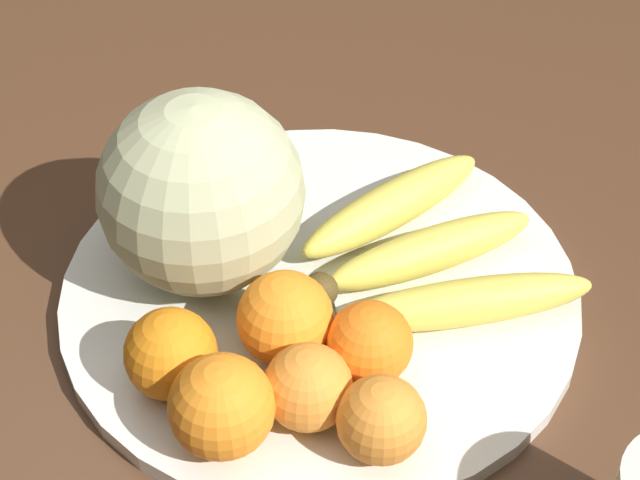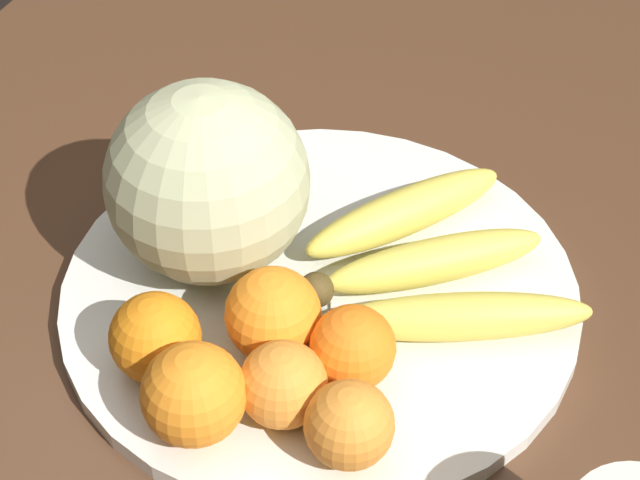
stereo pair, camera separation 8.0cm
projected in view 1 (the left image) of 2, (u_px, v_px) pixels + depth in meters
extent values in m
cube|color=#4C301E|center=(261.00, 326.00, 0.86)|extent=(1.68, 0.90, 0.04)
cube|color=#4C301E|center=(191.00, 111.00, 1.72)|extent=(0.07, 0.07, 0.74)
cylinder|color=silver|center=(320.00, 293.00, 0.84)|extent=(0.41, 0.41, 0.01)
torus|color=#47382D|center=(320.00, 292.00, 0.84)|extent=(0.41, 0.41, 0.01)
sphere|color=#B2B789|center=(201.00, 192.00, 0.80)|extent=(0.16, 0.16, 0.16)
sphere|color=#473819|center=(322.00, 286.00, 0.81)|extent=(0.03, 0.03, 0.03)
ellipsoid|color=#DBC64C|center=(468.00, 302.00, 0.80)|extent=(0.12, 0.19, 0.04)
ellipsoid|color=#DBC64C|center=(431.00, 250.00, 0.84)|extent=(0.14, 0.16, 0.04)
ellipsoid|color=#DBC64C|center=(392.00, 205.00, 0.88)|extent=(0.17, 0.14, 0.04)
sphere|color=orange|center=(285.00, 319.00, 0.77)|extent=(0.07, 0.07, 0.07)
sphere|color=orange|center=(222.00, 406.00, 0.71)|extent=(0.07, 0.07, 0.07)
sphere|color=orange|center=(381.00, 420.00, 0.71)|extent=(0.06, 0.06, 0.06)
sphere|color=orange|center=(370.00, 343.00, 0.76)|extent=(0.06, 0.06, 0.06)
sphere|color=orange|center=(308.00, 387.00, 0.73)|extent=(0.06, 0.06, 0.06)
sphere|color=orange|center=(171.00, 354.00, 0.75)|extent=(0.07, 0.07, 0.07)
cube|color=white|center=(361.00, 337.00, 0.80)|extent=(0.09, 0.06, 0.00)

